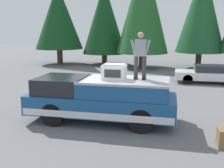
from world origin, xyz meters
TOP-DOWN VIEW (x-y plane):
  - ground_plane at (0.00, 0.00)m, footprint 90.00×90.00m
  - pickup_truck at (-0.27, 0.25)m, footprint 2.01×5.54m
  - compressor_unit at (-0.34, -0.25)m, footprint 0.65×0.84m
  - person_on_truck_bed at (-0.09, -1.15)m, footprint 0.29×0.72m
  - parked_car_white at (8.35, -4.64)m, footprint 1.64×4.10m
  - conifer_left at (15.28, -4.67)m, footprint 4.20×4.20m
  - conifer_center_left at (14.47, 0.29)m, footprint 4.56×4.56m
  - conifer_center_right at (16.15, 4.20)m, footprint 4.25×4.25m
  - conifer_right at (15.42, 8.62)m, footprint 4.64×4.64m

SIDE VIEW (x-z plane):
  - ground_plane at x=0.00m, z-range 0.00..0.00m
  - parked_car_white at x=8.35m, z-range 0.00..1.16m
  - pickup_truck at x=-0.27m, z-range 0.05..1.70m
  - compressor_unit at x=-0.34m, z-range 1.65..2.21m
  - person_on_truck_bed at x=-0.09m, z-range 1.71..3.40m
  - conifer_center_right at x=16.15m, z-range 0.52..8.34m
  - conifer_right at x=15.42m, z-range 0.75..8.46m
  - conifer_left at x=15.28m, z-range 0.70..9.55m
  - conifer_center_left at x=14.47m, z-range 0.66..10.58m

